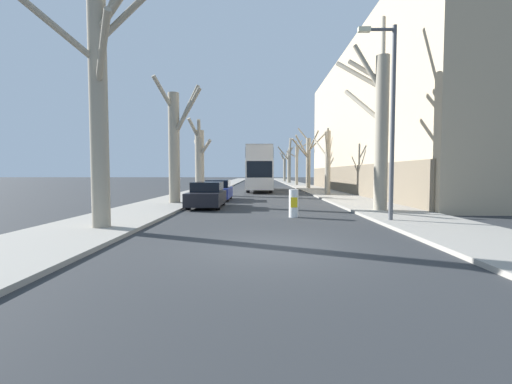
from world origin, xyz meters
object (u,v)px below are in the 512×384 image
Objects in this scene: street_tree_right_4 at (289,163)px; parked_car_1 at (218,191)px; street_tree_left_0 at (100,96)px; street_tree_right_3 at (297,163)px; street_tree_left_1 at (175,143)px; street_tree_right_0 at (379,123)px; double_decker_bus at (259,167)px; lamp_post at (390,113)px; street_tree_right_5 at (285,166)px; street_tree_right_1 at (327,161)px; parked_car_0 at (207,195)px; traffic_bollard at (294,203)px; street_tree_left_2 at (199,159)px; street_tree_right_2 at (308,159)px.

parked_car_1 is at bearing -101.78° from street_tree_right_4.
street_tree_left_0 is 1.29× the size of street_tree_right_3.
street_tree_right_0 is (10.59, -3.82, 0.62)m from street_tree_left_1.
street_tree_left_0 is at bearing -101.32° from double_decker_bus.
double_decker_bus is at bearing 101.65° from lamp_post.
street_tree_right_1 is at bearing -89.96° from street_tree_right_5.
street_tree_right_0 is 2.42× the size of parked_car_0.
street_tree_right_0 is 1.27× the size of street_tree_right_5.
street_tree_left_0 is at bearing -90.30° from street_tree_left_1.
street_tree_right_1 is 0.62× the size of street_tree_right_4.
street_tree_right_5 is at bearing 90.04° from street_tree_right_1.
street_tree_right_1 is 14.41m from traffic_bollard.
street_tree_right_0 is 1.13× the size of street_tree_right_4.
parked_car_1 is (2.19, -5.27, -2.37)m from street_tree_left_2.
street_tree_left_1 is at bearing 137.92° from traffic_bollard.
street_tree_right_2 is 0.62× the size of double_decker_bus.
street_tree_right_0 reaches higher than traffic_bollard.
street_tree_right_5 is (-0.12, 23.07, -0.10)m from street_tree_right_3.
street_tree_right_5 reaches higher than street_tree_left_2.
street_tree_left_2 is (-0.04, 17.96, -1.24)m from street_tree_left_0.
street_tree_right_4 is (-0.21, 46.85, -0.51)m from street_tree_right_0.
parked_car_0 is at bearing 74.27° from street_tree_left_0.
street_tree_right_0 is 11.75m from street_tree_right_1.
street_tree_right_5 reaches higher than parked_car_0.
street_tree_right_0 is at bearing -89.75° from street_tree_right_4.
street_tree_left_2 is 18.87m from lamp_post.
street_tree_right_2 is at bearing 80.61° from traffic_bollard.
street_tree_left_1 reaches higher than double_decker_bus.
parked_car_0 is 5.95m from traffic_bollard.
street_tree_right_3 is 0.98× the size of lamp_post.
parked_car_0 is at bearing -131.41° from street_tree_right_1.
parked_car_1 is at bearing -67.43° from street_tree_left_2.
street_tree_right_0 is at bearing -49.47° from street_tree_left_2.
street_tree_left_2 is at bearing 90.56° from street_tree_left_1.
street_tree_left_2 is 10.80m from parked_car_0.
street_tree_right_3 is at bearing 75.26° from street_tree_left_0.
parked_car_1 is 0.55× the size of lamp_post.
lamp_post reaches higher than double_decker_bus.
street_tree_left_0 is 9.33m from street_tree_left_1.
parked_car_1 is at bearing -99.34° from street_tree_right_5.
street_tree_left_2 reaches higher than double_decker_bus.
street_tree_left_0 is 0.79× the size of double_decker_bus.
street_tree_right_1 is (10.57, -0.81, -0.16)m from street_tree_left_2.
lamp_post reaches higher than traffic_bollard.
parked_car_0 is (2.16, 7.65, -3.61)m from street_tree_left_0.
street_tree_right_2 is 1.80× the size of parked_car_0.
lamp_post is 6.16× the size of traffic_bollard.
street_tree_right_4 reaches higher than double_decker_bus.
street_tree_right_0 reaches higher than street_tree_right_5.
street_tree_right_0 is at bearing -90.08° from street_tree_right_2.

